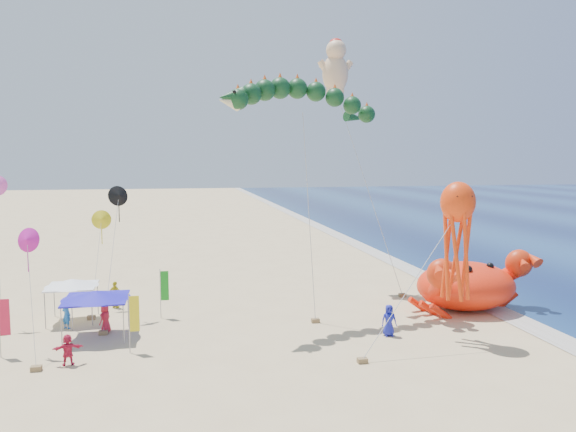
# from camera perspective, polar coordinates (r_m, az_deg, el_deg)

# --- Properties ---
(ground) EXTENTS (320.00, 320.00, 0.00)m
(ground) POSITION_cam_1_polar(r_m,az_deg,el_deg) (36.09, 3.81, -10.58)
(ground) COLOR #D1B784
(ground) RESTS_ON ground
(foam_strip) EXTENTS (320.00, 320.00, 0.00)m
(foam_strip) POSITION_cam_1_polar(r_m,az_deg,el_deg) (40.82, 20.49, -8.98)
(foam_strip) COLOR silver
(foam_strip) RESTS_ON ground
(crab_inflatable) EXTENTS (9.12, 7.36, 4.00)m
(crab_inflatable) POSITION_cam_1_polar(r_m,az_deg,el_deg) (40.07, 17.71, -6.59)
(crab_inflatable) COLOR #FF2A0D
(crab_inflatable) RESTS_ON ground
(dragon_kite) EXTENTS (11.26, 6.17, 14.84)m
(dragon_kite) POSITION_cam_1_polar(r_m,az_deg,el_deg) (35.64, 1.24, 11.32)
(dragon_kite) COLOR #0E3418
(dragon_kite) RESTS_ON ground
(cherub_kite) EXTENTS (5.15, 5.90, 19.48)m
(cherub_kite) POSITION_cam_1_polar(r_m,az_deg,el_deg) (45.36, 4.88, 14.85)
(cherub_kite) COLOR beige
(cherub_kite) RESTS_ON ground
(octopus_kite) EXTENTS (7.47, 3.46, 8.95)m
(octopus_kite) POSITION_cam_1_polar(r_m,az_deg,el_deg) (32.44, 16.77, -1.52)
(octopus_kite) COLOR #FF3D0D
(octopus_kite) RESTS_ON ground
(canopy_blue) EXTENTS (3.82, 3.82, 2.71)m
(canopy_blue) POSITION_cam_1_polar(r_m,az_deg,el_deg) (34.12, -18.93, -7.62)
(canopy_blue) COLOR gray
(canopy_blue) RESTS_ON ground
(canopy_white) EXTENTS (3.23, 3.23, 2.71)m
(canopy_white) POSITION_cam_1_polar(r_m,az_deg,el_deg) (37.87, -21.11, -6.37)
(canopy_white) COLOR gray
(canopy_white) RESTS_ON ground
(feather_flags) EXTENTS (11.38, 7.15, 3.20)m
(feather_flags) POSITION_cam_1_polar(r_m,az_deg,el_deg) (34.78, -21.01, -8.16)
(feather_flags) COLOR gray
(feather_flags) RESTS_ON ground
(beachgoers) EXTENTS (19.35, 11.49, 1.84)m
(beachgoers) POSITION_cam_1_polar(r_m,az_deg,el_deg) (34.11, -12.83, -10.19)
(beachgoers) COLOR gold
(beachgoers) RESTS_ON ground
(small_kites) EXTENTS (8.55, 12.17, 9.24)m
(small_kites) POSITION_cam_1_polar(r_m,az_deg,el_deg) (36.73, -21.79, -0.51)
(small_kites) COLOR yellow
(small_kites) RESTS_ON ground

